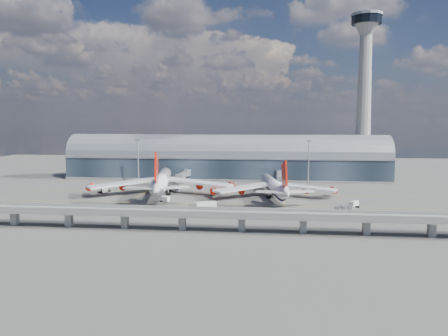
# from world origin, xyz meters

# --- Properties ---
(ground) EXTENTS (500.00, 500.00, 0.00)m
(ground) POSITION_xyz_m (0.00, 0.00, 0.00)
(ground) COLOR #474744
(ground) RESTS_ON ground
(taxi_lines) EXTENTS (200.00, 80.12, 0.01)m
(taxi_lines) POSITION_xyz_m (0.00, 22.11, 0.01)
(taxi_lines) COLOR gold
(taxi_lines) RESTS_ON ground
(terminal) EXTENTS (200.00, 30.00, 28.00)m
(terminal) POSITION_xyz_m (0.00, 77.99, 11.34)
(terminal) COLOR #202A36
(terminal) RESTS_ON ground
(control_tower) EXTENTS (19.00, 19.00, 103.00)m
(control_tower) POSITION_xyz_m (85.00, 83.00, 51.64)
(control_tower) COLOR gray
(control_tower) RESTS_ON ground
(guideway) EXTENTS (220.00, 8.50, 7.20)m
(guideway) POSITION_xyz_m (-0.00, -55.00, 5.29)
(guideway) COLOR gray
(guideway) RESTS_ON ground
(floodlight_mast_left) EXTENTS (3.00, 0.70, 25.70)m
(floodlight_mast_left) POSITION_xyz_m (-50.00, 55.00, 13.63)
(floodlight_mast_left) COLOR gray
(floodlight_mast_left) RESTS_ON ground
(floodlight_mast_right) EXTENTS (3.00, 0.70, 25.70)m
(floodlight_mast_right) POSITION_xyz_m (50.00, 55.00, 13.63)
(floodlight_mast_right) COLOR gray
(floodlight_mast_right) RESTS_ON ground
(airliner_left) EXTENTS (73.55, 77.44, 23.70)m
(airliner_left) POSITION_xyz_m (-25.01, 12.99, 6.77)
(airliner_left) COLOR white
(airliner_left) RESTS_ON ground
(airliner_right) EXTENTS (61.25, 64.09, 20.40)m
(airliner_right) POSITION_xyz_m (30.64, 10.77, 5.29)
(airliner_right) COLOR white
(airliner_right) RESTS_ON ground
(jet_bridge_left) EXTENTS (4.40, 28.00, 7.25)m
(jet_bridge_left) POSITION_xyz_m (-21.99, 53.12, 5.18)
(jet_bridge_left) COLOR gray
(jet_bridge_left) RESTS_ON ground
(jet_bridge_right) EXTENTS (4.40, 32.00, 7.25)m
(jet_bridge_right) POSITION_xyz_m (33.84, 51.18, 5.18)
(jet_bridge_right) COLOR gray
(jet_bridge_right) RESTS_ON ground
(service_truck_0) EXTENTS (6.05, 7.93, 3.19)m
(service_truck_0) POSITION_xyz_m (-55.87, 15.97, 1.65)
(service_truck_0) COLOR silver
(service_truck_0) RESTS_ON ground
(service_truck_1) EXTENTS (4.73, 3.54, 2.49)m
(service_truck_1) POSITION_xyz_m (-18.52, -6.04, 1.26)
(service_truck_1) COLOR silver
(service_truck_1) RESTS_ON ground
(service_truck_2) EXTENTS (8.87, 5.61, 3.11)m
(service_truck_2) POSITION_xyz_m (2.65, -20.61, 1.62)
(service_truck_2) COLOR silver
(service_truck_2) RESTS_ON ground
(service_truck_3) EXTENTS (4.57, 5.42, 2.51)m
(service_truck_3) POSITION_xyz_m (64.40, -8.35, 1.28)
(service_truck_3) COLOR silver
(service_truck_3) RESTS_ON ground
(service_truck_4) EXTENTS (2.59, 4.87, 2.76)m
(service_truck_4) POSITION_xyz_m (30.11, 40.88, 1.39)
(service_truck_4) COLOR silver
(service_truck_4) RESTS_ON ground
(service_truck_5) EXTENTS (6.89, 5.73, 3.18)m
(service_truck_5) POSITION_xyz_m (-21.22, 22.99, 1.63)
(service_truck_5) COLOR silver
(service_truck_5) RESTS_ON ground
(cargo_train_0) EXTENTS (8.76, 4.33, 1.93)m
(cargo_train_0) POSITION_xyz_m (13.85, -30.21, 1.01)
(cargo_train_0) COLOR gray
(cargo_train_0) RESTS_ON ground
(cargo_train_1) EXTENTS (10.78, 5.64, 1.48)m
(cargo_train_1) POSITION_xyz_m (0.33, -20.90, 0.77)
(cargo_train_1) COLOR gray
(cargo_train_1) RESTS_ON ground
(cargo_train_2) EXTENTS (8.46, 5.09, 1.89)m
(cargo_train_2) POSITION_xyz_m (58.80, -16.79, 0.99)
(cargo_train_2) COLOR gray
(cargo_train_2) RESTS_ON ground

